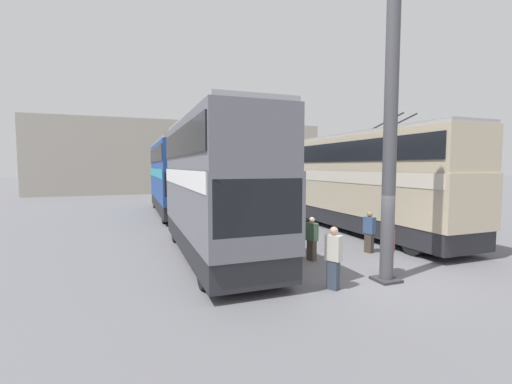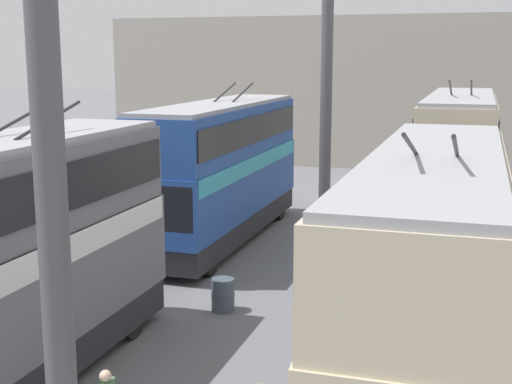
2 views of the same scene
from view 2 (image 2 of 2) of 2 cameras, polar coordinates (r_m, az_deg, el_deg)
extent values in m
cube|color=#A8A093|center=(42.31, 11.14, 7.73)|extent=(0.50, 36.00, 8.95)
cylinder|color=#4C4C51|center=(8.81, -15.78, -5.53)|extent=(0.38, 0.38, 8.44)
cylinder|color=#4C4C51|center=(23.05, 5.58, 4.79)|extent=(0.38, 0.38, 8.44)
cube|color=#333338|center=(23.86, 5.39, -5.24)|extent=(0.68, 0.68, 0.08)
cylinder|color=black|center=(18.29, 17.77, -9.28)|extent=(1.01, 0.30, 1.01)
cylinder|color=black|center=(18.37, 11.13, -8.86)|extent=(1.01, 0.30, 1.01)
cube|color=#28282D|center=(14.34, 13.48, -14.09)|extent=(11.00, 2.45, 0.78)
cube|color=beige|center=(13.81, 13.74, -8.78)|extent=(11.23, 2.50, 2.04)
cube|color=silver|center=(13.58, 13.89, -5.82)|extent=(10.89, 2.54, 0.55)
cube|color=beige|center=(13.31, 14.11, -1.16)|extent=(11.11, 2.42, 1.70)
cube|color=black|center=(13.29, 14.12, -0.80)|extent=(10.78, 2.51, 0.94)
cube|color=#9E9EA3|center=(13.15, 14.29, 2.77)|extent=(11.00, 2.25, 0.14)
cube|color=black|center=(19.08, 14.92, -2.72)|extent=(0.12, 2.30, 1.30)
cylinder|color=#282828|center=(11.70, 15.68, 3.51)|extent=(2.35, 0.07, 0.65)
cylinder|color=#282828|center=(11.74, 12.26, 3.69)|extent=(2.35, 0.07, 0.65)
cylinder|color=black|center=(32.33, 17.76, -0.56)|extent=(1.05, 0.30, 1.05)
cylinder|color=black|center=(32.38, 14.05, -0.35)|extent=(1.05, 0.30, 1.05)
cylinder|color=black|center=(24.16, 17.76, -4.33)|extent=(1.05, 0.30, 1.05)
cylinder|color=black|center=(24.22, 12.79, -4.03)|extent=(1.05, 0.30, 1.05)
cube|color=#28282D|center=(28.11, 15.64, -1.78)|extent=(11.14, 2.45, 0.79)
cube|color=beige|center=(27.84, 15.79, 1.07)|extent=(11.37, 2.50, 2.05)
cube|color=silver|center=(27.73, 15.87, 2.60)|extent=(11.03, 2.54, 0.55)
cube|color=beige|center=(27.58, 16.01, 5.19)|extent=(11.26, 2.42, 1.96)
cube|color=black|center=(27.58, 16.02, 5.39)|extent=(10.92, 2.51, 1.08)
cube|color=#9E9EA3|center=(27.51, 16.12, 7.37)|extent=(11.14, 2.25, 0.14)
cube|color=black|center=(33.37, 16.13, 2.98)|extent=(0.12, 2.30, 1.31)
cylinder|color=#282828|center=(26.06, 16.85, 7.95)|extent=(2.35, 0.07, 0.65)
cylinder|color=#282828|center=(26.08, 15.30, 8.04)|extent=(2.35, 0.07, 0.65)
cylinder|color=black|center=(17.49, -10.01, -9.93)|extent=(0.96, 0.30, 0.96)
cylinder|color=black|center=(18.51, -15.87, -9.01)|extent=(0.96, 0.30, 0.96)
cube|color=#28282D|center=(15.59, -18.76, -12.35)|extent=(9.04, 2.45, 0.77)
cube|color=slate|center=(15.09, -19.11, -7.20)|extent=(9.22, 2.50, 2.18)
cube|color=white|center=(14.86, -19.30, -4.21)|extent=(8.95, 2.54, 0.55)
cube|color=slate|center=(14.62, -19.58, 0.08)|extent=(9.13, 2.42, 1.72)
cube|color=black|center=(14.61, -19.60, 0.41)|extent=(8.86, 2.51, 0.94)
cube|color=#9E9EA3|center=(14.49, -19.81, 3.69)|extent=(9.04, 2.25, 0.14)
cylinder|color=#282828|center=(15.18, -16.21, 5.57)|extent=(2.35, 0.07, 0.65)
cylinder|color=#282828|center=(15.58, -18.37, 5.58)|extent=(2.35, 0.07, 0.65)
cylinder|color=black|center=(21.90, -3.83, -5.36)|extent=(1.06, 0.30, 1.06)
cylinder|color=black|center=(22.73, -8.79, -4.87)|extent=(1.06, 0.30, 1.06)
cylinder|color=black|center=(29.29, 1.85, -1.18)|extent=(1.06, 0.30, 1.06)
cylinder|color=black|center=(29.91, -2.03, -0.93)|extent=(1.06, 0.30, 1.06)
cube|color=#28282D|center=(25.94, -2.72, -2.42)|extent=(10.79, 2.45, 0.79)
cube|color=#234793|center=(25.65, -2.74, 0.70)|extent=(11.01, 2.50, 2.08)
cube|color=teal|center=(25.52, -2.76, 2.40)|extent=(10.68, 2.54, 0.55)
cube|color=#234793|center=(25.38, -2.78, 4.93)|extent=(10.90, 2.42, 1.72)
cube|color=black|center=(25.37, -2.79, 5.12)|extent=(10.57, 2.51, 0.94)
cube|color=#9E9EA3|center=(25.30, -2.80, 7.02)|extent=(10.79, 2.25, 0.14)
cube|color=black|center=(20.68, -7.96, -1.28)|extent=(0.12, 2.30, 1.33)
cylinder|color=#282828|center=(26.46, -1.05, 7.98)|extent=(2.35, 0.07, 0.65)
cylinder|color=#282828|center=(26.69, -2.49, 7.99)|extent=(2.35, 0.07, 0.65)
sphere|color=beige|center=(12.38, -11.97, -14.20)|extent=(0.20, 0.20, 0.20)
cylinder|color=#424C56|center=(19.00, -2.66, -8.20)|extent=(0.61, 0.61, 0.87)
cylinder|color=#424C56|center=(19.00, -2.66, -8.20)|extent=(0.64, 0.64, 0.04)
camera|label=1|loc=(12.11, -73.63, -13.07)|focal=24.00mm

